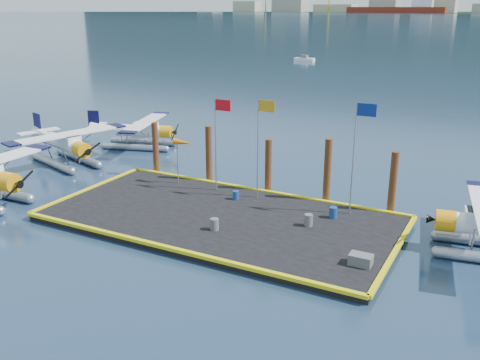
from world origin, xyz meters
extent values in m
plane|color=#162D44|center=(0.00, 0.00, 0.00)|extent=(4000.00, 4000.00, 0.00)
cube|color=black|center=(0.00, 0.00, 0.20)|extent=(20.00, 10.00, 0.40)
cube|color=#60160D|center=(-180.00, 860.00, 4.00)|extent=(150.00, 22.00, 10.00)
cube|color=white|center=(-140.00, 860.00, 13.00)|extent=(30.00, 16.00, 12.00)
cone|color=black|center=(-350.00, 1500.00, 0.00)|extent=(1400.00, 1400.00, 520.00)
cylinder|color=orange|center=(-12.44, -4.19, 1.72)|extent=(1.08, 1.24, 1.21)
cube|color=black|center=(-11.56, -4.16, 1.72)|extent=(0.13, 2.33, 1.17)
cube|color=#0A0A34|center=(-14.67, 0.24, 2.61)|extent=(1.59, 0.99, 0.14)
cylinder|color=#92969F|center=(-16.51, 5.71, 0.30)|extent=(6.14, 2.46, 0.60)
cylinder|color=#92969F|center=(-17.18, 3.59, 0.30)|extent=(6.14, 2.46, 0.60)
cylinder|color=white|center=(-16.65, 4.59, 1.66)|extent=(4.80, 2.47, 1.11)
cube|color=white|center=(-16.07, 4.41, 2.02)|extent=(2.45, 1.72, 0.91)
cube|color=black|center=(-15.79, 4.32, 2.22)|extent=(1.66, 1.43, 0.55)
cylinder|color=orange|center=(-14.15, 3.80, 1.66)|extent=(1.31, 1.42, 1.17)
cube|color=black|center=(-13.33, 3.54, 1.66)|extent=(0.73, 2.16, 1.13)
cube|color=white|center=(-16.07, 4.41, 2.52)|extent=(4.17, 9.11, 0.12)
cube|color=#0A0A34|center=(-14.77, 8.54, 2.52)|extent=(1.71, 1.32, 0.13)
cube|color=#0A0A34|center=(-17.38, 0.27, 2.52)|extent=(1.71, 1.32, 0.13)
cube|color=#0A0A34|center=(-21.07, 5.98, 2.57)|extent=(1.09, 0.45, 1.71)
cube|color=white|center=(-20.98, 5.95, 1.92)|extent=(1.90, 3.54, 0.10)
cylinder|color=#92969F|center=(-15.16, 12.36, 0.28)|extent=(5.66, 2.21, 0.56)
cylinder|color=#92969F|center=(-14.56, 10.41, 0.28)|extent=(5.66, 2.21, 0.56)
cylinder|color=white|center=(-14.68, 11.44, 1.53)|extent=(4.42, 2.23, 1.02)
cube|color=white|center=(-14.15, 11.60, 1.85)|extent=(2.25, 1.57, 0.83)
cube|color=black|center=(-13.88, 11.68, 2.04)|extent=(1.52, 1.31, 0.51)
cylinder|color=orange|center=(-12.38, 12.14, 1.53)|extent=(1.20, 1.30, 1.07)
cube|color=black|center=(-11.62, 12.37, 1.53)|extent=(0.66, 1.99, 1.04)
cube|color=white|center=(-14.15, 11.60, 2.32)|extent=(3.76, 8.38, 0.11)
cube|color=#0A0A34|center=(-15.31, 15.41, 2.32)|extent=(1.57, 1.20, 0.12)
cube|color=#0A0A34|center=(-12.99, 7.79, 2.32)|extent=(1.57, 1.20, 0.12)
cube|color=#0A0A34|center=(-18.76, 10.19, 2.36)|extent=(1.01, 0.40, 1.58)
cube|color=white|center=(-18.67, 10.22, 1.76)|extent=(1.72, 3.26, 0.09)
cylinder|color=orange|center=(11.90, 2.18, 1.58)|extent=(1.13, 1.25, 1.11)
cube|color=black|center=(11.10, 2.04, 1.58)|extent=(0.41, 2.11, 1.07)
cylinder|color=#56565B|center=(0.76, -1.95, 0.72)|extent=(0.46, 0.46, 0.64)
cylinder|color=#56565B|center=(5.04, 0.94, 0.73)|extent=(0.47, 0.47, 0.67)
cylinder|color=navy|center=(5.86, 2.71, 0.72)|extent=(0.46, 0.46, 0.64)
cylinder|color=navy|center=(-0.50, 2.80, 0.67)|extent=(0.39, 0.39, 0.55)
cube|color=#56565B|center=(8.87, -2.29, 0.66)|extent=(1.06, 0.70, 0.53)
cylinder|color=gray|center=(-2.50, 3.80, 3.40)|extent=(0.08, 0.08, 6.00)
cube|color=red|center=(-1.95, 3.80, 6.05)|extent=(1.10, 0.03, 0.70)
cylinder|color=gray|center=(0.50, 3.80, 3.50)|extent=(0.08, 0.08, 6.20)
cube|color=#C78A17|center=(1.05, 3.80, 6.25)|extent=(1.10, 0.03, 0.70)
cylinder|color=gray|center=(6.50, 3.80, 3.65)|extent=(0.08, 0.08, 6.50)
cube|color=navy|center=(7.05, 3.80, 6.55)|extent=(1.10, 0.03, 0.70)
cylinder|color=gray|center=(-5.50, 3.80, 1.90)|extent=(0.07, 0.07, 3.00)
cone|color=orange|center=(-5.00, 3.80, 3.30)|extent=(1.40, 0.44, 0.44)
cylinder|color=#432513|center=(-8.50, 5.40, 2.00)|extent=(0.44, 0.44, 4.00)
cylinder|color=#432513|center=(-4.00, 5.40, 2.10)|extent=(0.44, 0.44, 4.20)
cylinder|color=#432513|center=(0.50, 5.40, 1.90)|extent=(0.44, 0.44, 3.80)
cylinder|color=#432513|center=(4.50, 5.40, 2.15)|extent=(0.44, 0.44, 4.30)
cylinder|color=#432513|center=(8.50, 5.40, 2.00)|extent=(0.44, 0.44, 4.00)
camera|label=1|loc=(14.42, -24.83, 11.97)|focal=40.00mm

